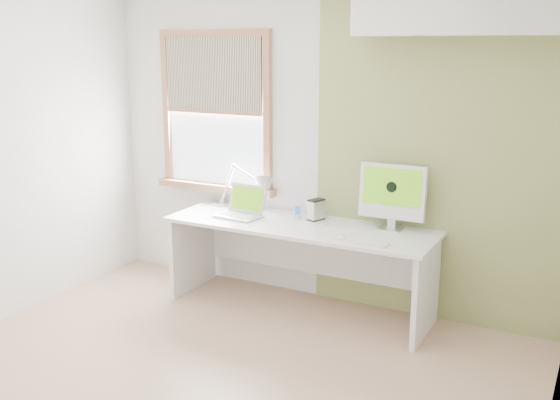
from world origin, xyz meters
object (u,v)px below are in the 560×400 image
Objects in this scene: desk at (302,245)px; imac at (392,193)px; laptop at (242,209)px; desk_lamp at (255,188)px; external_drive at (316,210)px.

imac is (0.69, 0.16, 0.48)m from desk.
laptop is at bearing -174.48° from desk.
desk_lamp is 3.88× the size of external_drive.
desk_lamp is 1.75× the size of laptop.
laptop is at bearing -164.30° from external_drive.
desk_lamp is at bearing -179.32° from imac.
desk is 3.26× the size of desk_lamp.
external_drive is at bearing -176.53° from imac.
imac reaches higher than desk.
imac is (1.23, 0.21, 0.22)m from laptop.
imac is at bearing 0.68° from desk_lamp.
imac is (0.63, 0.04, 0.20)m from external_drive.
desk_lamp reaches higher than desk.
laptop is 0.74× the size of imac.
desk is at bearing 5.52° from laptop.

